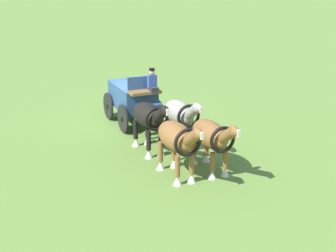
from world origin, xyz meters
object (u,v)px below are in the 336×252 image
(draft_horse_rear_near, at_px, (180,115))
(draft_horse_lead_near, at_px, (212,137))
(show_wagon, at_px, (134,98))
(draft_horse_lead_off, at_px, (177,139))
(draft_horse_rear_off, at_px, (149,118))

(draft_horse_rear_near, height_order, draft_horse_lead_near, draft_horse_rear_near)
(show_wagon, distance_m, draft_horse_lead_off, 6.10)
(draft_horse_rear_near, relative_size, draft_horse_lead_near, 0.97)
(show_wagon, xyz_separation_m, draft_horse_rear_near, (3.00, 1.86, 0.15))
(draft_horse_rear_near, distance_m, draft_horse_lead_near, 2.60)
(draft_horse_rear_off, bearing_deg, draft_horse_rear_near, 111.32)
(show_wagon, height_order, draft_horse_rear_near, show_wagon)
(show_wagon, bearing_deg, draft_horse_lead_off, 15.16)
(draft_horse_rear_near, relative_size, draft_horse_rear_off, 0.99)
(show_wagon, relative_size, draft_horse_lead_near, 1.82)
(draft_horse_rear_near, distance_m, draft_horse_lead_off, 2.90)
(draft_horse_lead_off, bearing_deg, draft_horse_lead_near, 111.05)
(show_wagon, relative_size, draft_horse_rear_off, 1.86)
(show_wagon, xyz_separation_m, draft_horse_rear_off, (3.47, 0.65, 0.20))
(show_wagon, distance_m, draft_horse_lead_near, 6.10)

